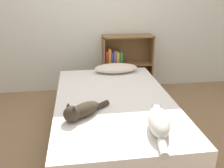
% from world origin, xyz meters
% --- Properties ---
extents(ground_plane, '(8.00, 8.00, 0.00)m').
position_xyz_m(ground_plane, '(0.00, 0.00, 0.00)').
color(ground_plane, '#846647').
extents(wall_back, '(8.00, 0.06, 2.50)m').
position_xyz_m(wall_back, '(0.00, 1.44, 1.25)').
color(wall_back, silver).
rests_on(wall_back, ground_plane).
extents(bed, '(1.23, 2.05, 0.45)m').
position_xyz_m(bed, '(0.00, 0.00, 0.22)').
color(bed, brown).
rests_on(bed, ground_plane).
extents(pillow, '(0.59, 0.30, 0.11)m').
position_xyz_m(pillow, '(0.15, 0.84, 0.50)').
color(pillow, beige).
rests_on(pillow, bed).
extents(cat_light, '(0.25, 0.62, 0.16)m').
position_xyz_m(cat_light, '(0.26, -0.65, 0.52)').
color(cat_light, beige).
rests_on(cat_light, bed).
extents(cat_dark, '(0.43, 0.37, 0.16)m').
position_xyz_m(cat_dark, '(-0.35, -0.36, 0.51)').
color(cat_dark, '#33281E').
rests_on(cat_dark, bed).
extents(bookshelf, '(0.75, 0.26, 0.86)m').
position_xyz_m(bookshelf, '(0.36, 1.30, 0.45)').
color(bookshelf, brown).
rests_on(bookshelf, ground_plane).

